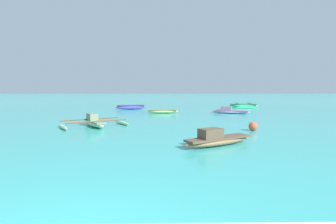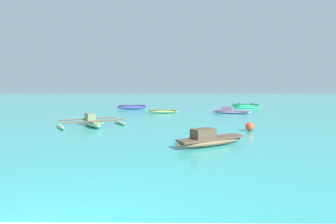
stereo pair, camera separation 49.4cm
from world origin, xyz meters
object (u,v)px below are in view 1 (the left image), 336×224
Objects in this scene: moored_boat_2 at (217,139)px; moored_boat_4 at (230,111)px; moored_boat_1 at (163,111)px; mooring_buoy_0 at (253,126)px; moored_boat_0 at (131,107)px; moored_boat_5 at (94,122)px; moored_boat_3 at (243,105)px.

moored_boat_2 is 0.88× the size of moored_boat_4.
moored_boat_1 is 6.05× the size of mooring_buoy_0.
moored_boat_1 is (3.32, -4.29, -0.06)m from moored_boat_0.
moored_boat_0 is 18.21m from moored_boat_2.
moored_boat_0 is 12.28m from moored_boat_5.
moored_boat_3 is 1.20× the size of moored_boat_4.
moored_boat_1 is 0.92× the size of moored_boat_2.
moored_boat_5 is at bearing -121.48° from moored_boat_3.
moored_boat_0 is 16.01m from mooring_buoy_0.
moored_boat_5 is at bearing 168.94° from mooring_buoy_0.
moored_boat_3 is (12.54, 2.97, -0.03)m from moored_boat_0.
moored_boat_4 is at bearing 43.43° from moored_boat_2.
moored_boat_5 is 8.58m from mooring_buoy_0.
moored_boat_5 is (-5.90, 5.12, -0.00)m from moored_boat_2.
moored_boat_1 is 0.66× the size of moored_boat_5.
moored_boat_3 is at bearing 84.84° from moored_boat_4.
moored_boat_3 is 8.97× the size of mooring_buoy_0.
moored_boat_1 is 5.83m from moored_boat_4.
moored_boat_0 is 12.89m from moored_boat_3.
moored_boat_0 is 0.94× the size of moored_boat_4.
moored_boat_0 is 0.78× the size of moored_boat_3.
mooring_buoy_0 is (2.52, 3.47, -0.02)m from moored_boat_2.
moored_boat_2 is at bearing -81.37° from moored_boat_1.
mooring_buoy_0 reaches higher than moored_boat_1.
moored_boat_2 is 7.81m from moored_boat_5.
moored_boat_4 is at bearing -105.53° from moored_boat_3.
mooring_buoy_0 is (-4.63, -16.88, -0.01)m from moored_boat_3.
moored_boat_2 reaches higher than moored_boat_4.
mooring_buoy_0 is at bearing -96.23° from moored_boat_3.
moored_boat_0 is 0.77× the size of moored_boat_5.
moored_boat_1 is 8.85m from moored_boat_5.
moored_boat_4 reaches higher than moored_boat_3.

